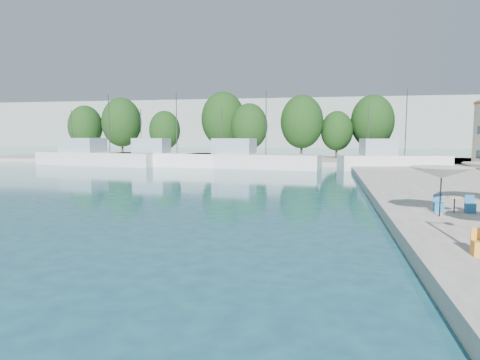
% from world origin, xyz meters
% --- Properties ---
extents(quay_far, '(90.00, 16.00, 0.60)m').
position_xyz_m(quay_far, '(-8.00, 67.00, 0.30)').
color(quay_far, gray).
rests_on(quay_far, ground).
extents(hill_west, '(180.00, 40.00, 16.00)m').
position_xyz_m(hill_west, '(-30.00, 160.00, 8.00)').
color(hill_west, gray).
rests_on(hill_west, ground).
extents(hill_east, '(140.00, 40.00, 12.00)m').
position_xyz_m(hill_east, '(40.00, 180.00, 6.00)').
color(hill_east, gray).
rests_on(hill_east, ground).
extents(trawler_01, '(19.17, 7.82, 10.20)m').
position_xyz_m(trawler_01, '(-28.85, 56.12, 1.07)').
color(trawler_01, silver).
rests_on(trawler_01, ground).
extents(trawler_02, '(15.17, 4.63, 10.20)m').
position_xyz_m(trawler_02, '(-18.50, 55.66, 1.07)').
color(trawler_02, white).
rests_on(trawler_02, ground).
extents(trawler_03, '(17.41, 6.39, 10.20)m').
position_xyz_m(trawler_03, '(-6.59, 55.05, 1.07)').
color(trawler_03, silver).
rests_on(trawler_03, ground).
extents(trawler_04, '(13.54, 6.29, 10.20)m').
position_xyz_m(trawler_04, '(10.81, 55.45, 1.07)').
color(trawler_04, silver).
rests_on(trawler_04, ground).
extents(tree_01, '(6.00, 6.00, 8.89)m').
position_xyz_m(tree_01, '(-39.49, 71.04, 5.73)').
color(tree_01, '#3F2B19').
rests_on(tree_01, quay_far).
extents(tree_02, '(6.79, 6.79, 10.05)m').
position_xyz_m(tree_02, '(-31.82, 69.90, 6.40)').
color(tree_02, '#3F2B19').
rests_on(tree_02, quay_far).
extents(tree_03, '(5.15, 5.15, 7.62)m').
position_xyz_m(tree_03, '(-23.39, 68.45, 5.00)').
color(tree_03, '#3F2B19').
rests_on(tree_03, quay_far).
extents(tree_04, '(7.34, 7.34, 10.87)m').
position_xyz_m(tree_04, '(-14.13, 71.55, 6.88)').
color(tree_04, '#3F2B19').
rests_on(tree_04, quay_far).
extents(tree_05, '(5.83, 5.83, 8.63)m').
position_xyz_m(tree_05, '(-9.01, 68.03, 5.58)').
color(tree_05, '#3F2B19').
rests_on(tree_05, quay_far).
extents(tree_06, '(6.62, 6.62, 9.80)m').
position_xyz_m(tree_06, '(-0.79, 68.36, 6.26)').
color(tree_06, '#3F2B19').
rests_on(tree_06, quay_far).
extents(tree_07, '(4.99, 4.99, 7.39)m').
position_xyz_m(tree_07, '(4.59, 70.21, 4.86)').
color(tree_07, '#3F2B19').
rests_on(tree_07, quay_far).
extents(tree_08, '(6.70, 6.70, 9.91)m').
position_xyz_m(tree_08, '(10.03, 71.29, 6.32)').
color(tree_08, '#3F2B19').
rests_on(tree_08, quay_far).
extents(umbrella_white, '(2.90, 2.90, 2.25)m').
position_xyz_m(umbrella_white, '(8.26, 21.55, 2.60)').
color(umbrella_white, black).
rests_on(umbrella_white, quay_right).
extents(cafe_table_02, '(1.82, 0.70, 0.76)m').
position_xyz_m(cafe_table_02, '(9.18, 22.73, 0.89)').
color(cafe_table_02, black).
rests_on(cafe_table_02, quay_right).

